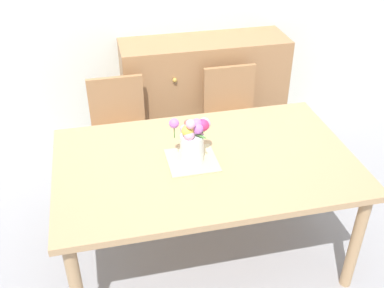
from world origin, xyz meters
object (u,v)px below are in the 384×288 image
at_px(chair_right, 232,115).
at_px(dining_table, 205,170).
at_px(chair_left, 120,128).
at_px(flower_vase, 193,139).
at_px(dresser, 204,95).

bearing_deg(chair_right, dining_table, 63.18).
height_order(chair_left, chair_right, same).
height_order(chair_right, flower_vase, flower_vase).
distance_m(chair_left, flower_vase, 1.04).
bearing_deg(dining_table, chair_right, 63.18).
xyz_separation_m(chair_left, flower_vase, (0.38, -0.88, 0.40)).
xyz_separation_m(dresser, flower_vase, (-0.40, -1.32, 0.42)).
bearing_deg(chair_right, flower_vase, 59.25).
bearing_deg(dining_table, chair_left, 116.82).
distance_m(dining_table, chair_left, 1.01).
bearing_deg(chair_right, dresser, -74.30).
height_order(dining_table, chair_right, chair_right).
relative_size(dresser, flower_vase, 4.71).
xyz_separation_m(dining_table, chair_left, (-0.45, 0.89, -0.17)).
bearing_deg(dresser, dining_table, -103.79).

